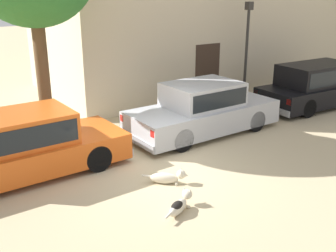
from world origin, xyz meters
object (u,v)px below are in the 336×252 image
Objects in this scene: parked_sedan_nearest at (28,144)px; stray_dog_spotted at (168,177)px; parked_sedan_second at (203,109)px; street_lamp at (247,38)px; parked_sedan_third at (317,84)px; stray_dog_tan at (180,204)px.

parked_sedan_nearest is 3.24m from stray_dog_spotted.
parked_sedan_second is (4.96, 0.01, 0.02)m from parked_sedan_nearest.
stray_dog_spotted is 7.71m from street_lamp.
parked_sedan_third is at bearing -2.46° from parked_sedan_nearest.
parked_sedan_nearest is 0.96× the size of parked_sedan_third.
parked_sedan_third is 5.10× the size of stray_dog_tan.
parked_sedan_nearest is 5.40× the size of stray_dog_spotted.
stray_dog_tan is (-3.05, -3.25, -0.57)m from parked_sedan_second.
parked_sedan_second is 5.09m from parked_sedan_third.
parked_sedan_nearest is at bearing -178.45° from parked_sedan_third.
parked_sedan_nearest is 10.05m from parked_sedan_third.
stray_dog_spotted is at bearing 40.88° from stray_dog_tan.
parked_sedan_third is 5.62× the size of stray_dog_spotted.
street_lamp is (6.11, 4.17, 2.15)m from stray_dog_spotted.
parked_sedan_nearest reaches higher than stray_dog_tan.
parked_sedan_second reaches higher than parked_sedan_nearest.
street_lamp reaches higher than stray_dog_spotted.
stray_dog_tan is 8.68m from street_lamp.
stray_dog_spotted is 0.91× the size of stray_dog_tan.
parked_sedan_second is 1.32× the size of street_lamp.
parked_sedan_third reaches higher than stray_dog_tan.
parked_sedan_third is (5.09, 0.01, 0.06)m from parked_sedan_second.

